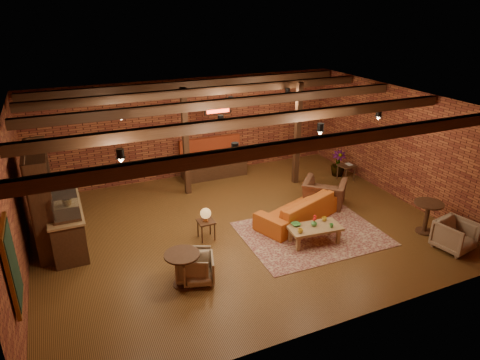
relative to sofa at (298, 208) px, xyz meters
name	(u,v)px	position (x,y,z in m)	size (l,w,h in m)	color
floor	(241,227)	(-1.52, 0.29, -0.36)	(10.00, 10.00, 0.00)	#3A250E
ceiling	(241,105)	(-1.52, 0.29, 2.84)	(10.00, 8.00, 0.02)	black
wall_back	(191,128)	(-1.52, 4.29, 1.24)	(10.00, 0.02, 3.20)	maroon
wall_front	(338,250)	(-1.52, -3.71, 1.24)	(10.00, 0.02, 3.20)	maroon
wall_left	(14,206)	(-6.52, 0.29, 1.24)	(0.02, 8.00, 3.20)	maroon
wall_right	(399,144)	(3.48, 0.29, 1.24)	(0.02, 8.00, 3.20)	maroon
ceiling_beams	(241,110)	(-1.52, 0.29, 2.72)	(9.80, 6.40, 0.22)	#311C10
ceiling_pipe	(216,106)	(-1.52, 1.89, 2.49)	(0.12, 0.12, 9.60)	black
post_left	(186,143)	(-2.12, 2.89, 1.24)	(0.16, 0.16, 3.20)	#311C10
post_right	(297,135)	(1.28, 2.29, 1.24)	(0.16, 0.16, 3.20)	#311C10
service_counter	(65,213)	(-5.62, 1.29, 0.44)	(0.80, 2.50, 1.60)	#311C10
plant_counter	(66,192)	(-5.52, 1.49, 0.86)	(0.35, 0.39, 0.30)	#337F33
shelving_hutch	(44,199)	(-6.02, 1.39, 0.84)	(0.52, 2.00, 2.40)	#311C10
chalkboard_menu	(12,265)	(-6.45, -2.01, 1.24)	(0.08, 0.96, 1.46)	black
banquette	(214,162)	(-0.92, 3.84, 0.14)	(2.10, 0.70, 1.00)	maroon
service_sign	(218,110)	(-0.92, 3.39, 1.99)	(0.86, 0.06, 0.30)	red
ceiling_spotlights	(241,119)	(-1.52, 0.29, 2.50)	(6.40, 4.40, 0.28)	black
rug	(311,234)	(-0.03, -0.75, -0.35)	(3.42, 2.61, 0.01)	maroon
sofa	(298,208)	(0.00, 0.00, 0.00)	(2.46, 0.96, 0.72)	#BB551A
coffee_table	(314,228)	(-0.22, -1.12, 0.03)	(1.33, 0.75, 0.69)	olive
side_table_lamp	(206,216)	(-2.53, 0.09, 0.27)	(0.40, 0.40, 0.83)	#311C10
round_table_left	(182,264)	(-3.59, -1.47, 0.15)	(0.72, 0.72, 0.75)	#311C10
armchair_a	(194,264)	(-3.31, -1.35, -0.01)	(0.67, 0.63, 0.69)	#C4B698
armchair_b	(199,268)	(-3.26, -1.48, -0.04)	(0.63, 0.59, 0.64)	#C4B698
armchair_right	(325,189)	(1.17, 0.52, 0.14)	(1.14, 0.74, 1.00)	brown
side_table_book	(347,166)	(2.88, 1.77, 0.13)	(0.54, 0.54, 0.55)	#311C10
round_table_right	(427,213)	(2.63, -1.83, 0.19)	(0.70, 0.70, 0.82)	#311C10
armchair_far	(455,234)	(2.63, -2.69, 0.04)	(0.78, 0.73, 0.80)	#C4B698
plant_tall	(341,139)	(2.88, 2.22, 0.92)	(1.43, 1.43, 2.55)	#4C7F4C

